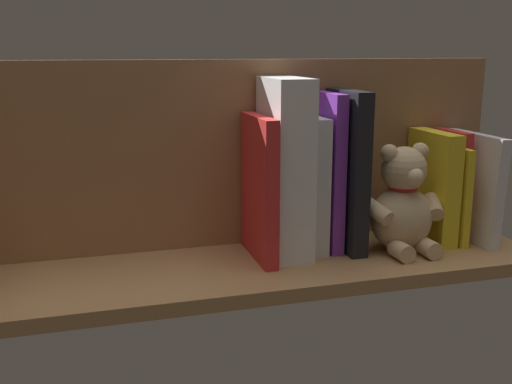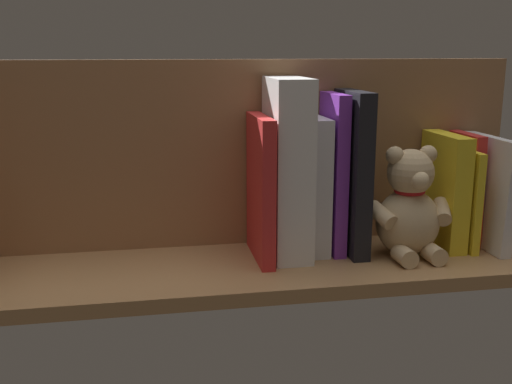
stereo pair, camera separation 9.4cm
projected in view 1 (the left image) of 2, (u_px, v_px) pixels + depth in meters
ground_plane at (256, 268)px, 97.06cm from camera, size 93.67×25.13×2.20cm
shelf_back_panel at (239, 154)px, 102.82cm from camera, size 93.67×1.50×31.47cm
book_0 at (472, 187)px, 106.84cm from camera, size 2.76×15.52×18.88cm
book_1 at (451, 183)px, 108.89cm from camera, size 2.36×9.68×19.14cm
book_2 at (446, 192)px, 106.90cm from camera, size 1.32×13.33×16.87cm
book_3 at (432, 186)px, 106.14cm from camera, size 3.18×12.78×19.31cm
teddy_bear at (403, 204)px, 100.47cm from camera, size 14.71×11.64×18.13cm
book_4 at (346, 171)px, 100.78cm from camera, size 2.83×12.83×26.66cm
book_5 at (328, 172)px, 101.03cm from camera, size 2.05×10.72×26.21cm
book_6 at (310, 184)px, 100.75cm from camera, size 3.06×10.50×22.41cm
dictionary_thick_white at (285, 168)px, 97.38cm from camera, size 5.96×13.04×28.80cm
book_7 at (259, 188)px, 96.29cm from camera, size 2.14×14.38×23.05cm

